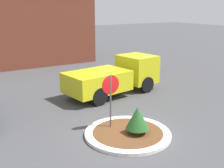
% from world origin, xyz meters
% --- Properties ---
extents(ground_plane, '(120.00, 120.00, 0.00)m').
position_xyz_m(ground_plane, '(0.00, 0.00, 0.00)').
color(ground_plane, '#474749').
extents(traffic_island, '(3.54, 3.54, 0.13)m').
position_xyz_m(traffic_island, '(0.00, 0.00, 0.07)').
color(traffic_island, silver).
rests_on(traffic_island, ground_plane).
extents(stop_sign, '(0.81, 0.07, 2.42)m').
position_xyz_m(stop_sign, '(-0.30, 0.85, 1.70)').
color(stop_sign, '#4C4C51').
rests_on(stop_sign, ground_plane).
extents(island_shrub, '(0.94, 0.94, 1.13)m').
position_xyz_m(island_shrub, '(0.27, -0.28, 0.81)').
color(island_shrub, brown).
rests_on(island_shrub, traffic_island).
extents(utility_truck, '(6.12, 3.03, 2.13)m').
position_xyz_m(utility_truck, '(2.61, 5.05, 1.09)').
color(utility_truck, gold).
rests_on(utility_truck, ground_plane).
extents(storefront_building, '(15.03, 6.07, 7.26)m').
position_xyz_m(storefront_building, '(-1.06, 17.65, 3.63)').
color(storefront_building, brown).
rests_on(storefront_building, ground_plane).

